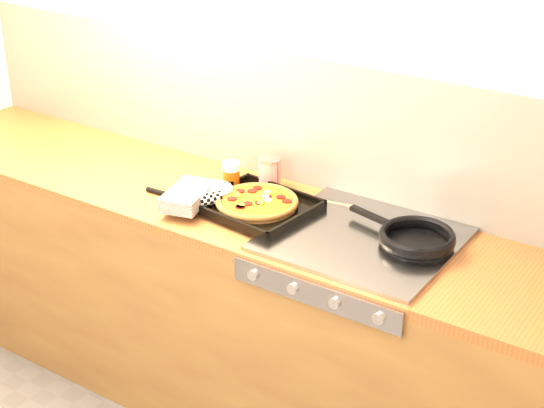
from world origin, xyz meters
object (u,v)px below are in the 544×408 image
Objects in this scene: pizza_on_tray at (239,200)px; tomato_can at (269,173)px; frying_pan at (416,238)px; juice_glass at (231,176)px.

pizza_on_tray is 0.22m from tomato_can.
pizza_on_tray is 0.65m from frying_pan.
tomato_can is (-0.66, 0.13, 0.02)m from frying_pan.
juice_glass is (-0.11, -0.09, -0.01)m from tomato_can.
pizza_on_tray is 4.24× the size of tomato_can.
tomato_can is (-0.02, 0.22, 0.02)m from pizza_on_tray.
tomato_can reaches higher than juice_glass.
pizza_on_tray is 4.73× the size of juice_glass.
frying_pan is at bearing -10.97° from tomato_can.
frying_pan is at bearing 8.37° from pizza_on_tray.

